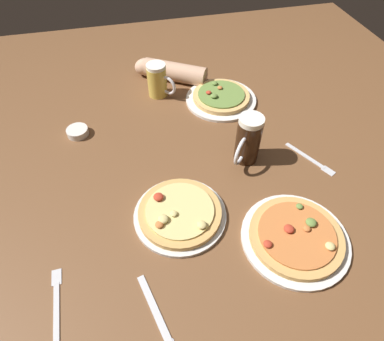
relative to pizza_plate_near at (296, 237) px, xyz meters
The scene contains 11 objects.
ground_plane 0.38m from the pizza_plate_near, 126.61° to the left, with size 2.40×2.40×0.03m, color brown.
pizza_plate_near is the anchor object (origin of this frame).
pizza_plate_far 0.68m from the pizza_plate_near, 91.35° to the left, with size 0.29×0.29×0.05m.
pizza_plate_side 0.34m from the pizza_plate_near, 153.24° to the left, with size 0.28×0.28×0.05m.
beer_mug_dark 0.83m from the pizza_plate_near, 108.47° to the left, with size 0.11×0.11×0.14m.
beer_mug_amber 0.35m from the pizza_plate_near, 95.28° to the left, with size 0.12×0.12×0.18m.
ramekin_sauce 0.85m from the pizza_plate_near, 134.97° to the left, with size 0.08×0.08×0.03m, color silver.
fork_left 0.66m from the pizza_plate_near, behind, with size 0.03×0.21×0.01m.
knife_right 0.43m from the pizza_plate_near, 163.28° to the right, with size 0.08×0.23×0.01m.
fork_spare 0.34m from the pizza_plate_near, 55.41° to the left, with size 0.11×0.18×0.01m.
diner_arm 0.92m from the pizza_plate_near, 102.64° to the left, with size 0.31×0.22×0.08m.
Camera 1 is at (-0.16, -0.69, 0.82)m, focal length 30.23 mm.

